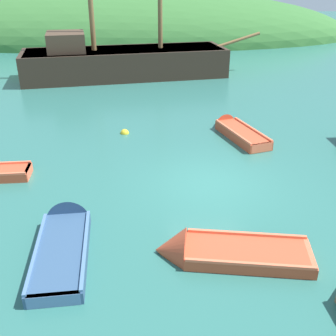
# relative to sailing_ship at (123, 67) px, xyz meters

# --- Properties ---
(ground_plane) EXTENTS (120.00, 120.00, 0.00)m
(ground_plane) POSITION_rel_sailing_ship_xyz_m (3.47, -14.64, -0.66)
(ground_plane) COLOR #2D6B60
(shore_hill) EXTENTS (47.05, 18.10, 9.13)m
(shore_hill) POSITION_rel_sailing_ship_xyz_m (-1.12, 17.16, -0.66)
(shore_hill) COLOR #387033
(shore_hill) RESTS_ON ground
(sailing_ship) EXTENTS (15.36, 5.69, 11.49)m
(sailing_ship) POSITION_rel_sailing_ship_xyz_m (0.00, 0.00, 0.00)
(sailing_ship) COLOR #38281E
(sailing_ship) RESTS_ON ground
(rowboat_center) EXTENTS (1.45, 3.88, 1.13)m
(rowboat_center) POSITION_rel_sailing_ship_xyz_m (-0.59, -17.48, -0.57)
(rowboat_center) COLOR #335175
(rowboat_center) RESTS_ON ground
(rowboat_outer_right) EXTENTS (2.01, 3.74, 0.93)m
(rowboat_outer_right) POSITION_rel_sailing_ship_xyz_m (5.15, -10.39, -0.54)
(rowboat_outer_right) COLOR #C64C2D
(rowboat_outer_right) RESTS_ON ground
(rowboat_portside) EXTENTS (3.80, 1.74, 1.17)m
(rowboat_portside) POSITION_rel_sailing_ship_xyz_m (3.13, -18.25, -0.58)
(rowboat_portside) COLOR #C64C2D
(rowboat_portside) RESTS_ON ground
(buoy_yellow) EXTENTS (0.36, 0.36, 0.36)m
(buoy_yellow) POSITION_rel_sailing_ship_xyz_m (0.54, -10.03, -0.66)
(buoy_yellow) COLOR yellow
(buoy_yellow) RESTS_ON ground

